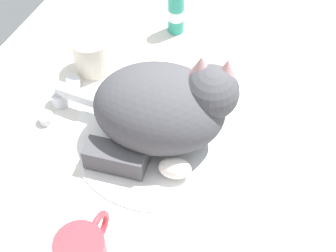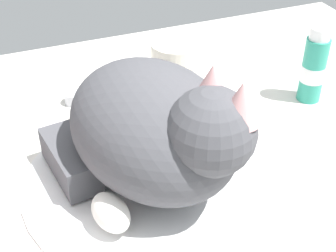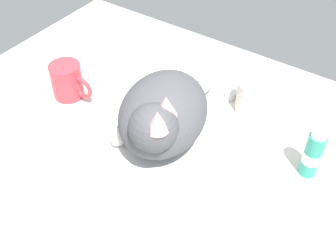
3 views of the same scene
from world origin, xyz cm
name	(u,v)px [view 3 (image 3 of 3)]	position (x,y,z in cm)	size (l,w,h in cm)	color
ground_plane	(164,145)	(0.00, 0.00, -1.50)	(110.00, 82.50, 3.00)	silver
sink_basin	(164,139)	(0.00, 0.00, 0.30)	(31.91, 31.91, 0.61)	white
faucet	(210,86)	(0.00, 19.35, 2.26)	(12.97, 10.73, 5.13)	silver
cat	(161,115)	(0.23, -1.16, 8.31)	(23.19, 26.86, 17.28)	#4C4C51
coffee_mug	(67,82)	(-27.26, -0.40, 4.26)	(11.37, 7.28, 8.53)	#C63842
rinse_cup	(253,97)	(11.00, 19.62, 3.85)	(7.56, 7.56, 7.71)	silver
toothpaste_bottle	(313,153)	(28.68, 8.73, 5.47)	(3.61, 3.61, 11.82)	teal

